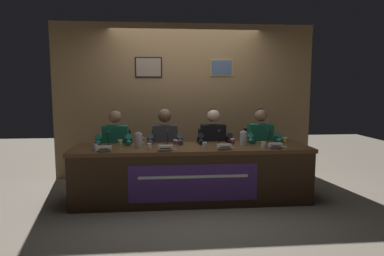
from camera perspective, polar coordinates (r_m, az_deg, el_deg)
ground_plane at (r=4.77m, az=0.00°, el=-11.97°), size 12.00×12.00×0.00m
wall_back_panelled at (r=5.81m, az=-1.16°, el=4.53°), size 4.39×0.14×2.60m
conference_table at (r=4.52m, az=0.12°, el=-6.29°), size 3.19×0.81×0.75m
chair_far_left at (r=5.24m, az=-12.51°, el=-5.45°), size 0.44×0.44×0.90m
panelist_far_left at (r=5.00m, az=-12.88°, el=-2.84°), size 0.51×0.48×1.23m
nameplate_far_left at (r=4.32m, az=-14.59°, el=-3.42°), size 0.17×0.06×0.08m
juice_glass_far_left at (r=4.45m, az=-12.00°, el=-2.45°), size 0.06×0.06×0.12m
water_cup_far_left at (r=4.45m, az=-16.00°, el=-3.18°), size 0.06×0.06×0.08m
microphone_far_left at (r=4.59m, az=-14.03°, el=-2.36°), size 0.06×0.17×0.22m
chair_center_left at (r=5.20m, az=-4.57°, el=-5.41°), size 0.44×0.44×0.90m
panelist_center_left at (r=4.95m, az=-4.57°, el=-2.78°), size 0.51×0.48×1.23m
nameplate_center_left at (r=4.25m, az=-4.52°, el=-3.38°), size 0.18×0.06×0.08m
juice_glass_center_left at (r=4.36m, az=-2.81°, el=-2.48°), size 0.06×0.06×0.12m
water_cup_center_left at (r=4.37m, az=-7.20°, el=-3.15°), size 0.06×0.06×0.08m
microphone_center_left at (r=4.50m, az=-4.10°, el=-2.35°), size 0.06×0.17×0.22m
chair_center_right at (r=5.26m, az=3.35°, el=-5.27°), size 0.44×0.44×0.90m
panelist_center_right at (r=5.01m, az=3.71°, el=-2.65°), size 0.51×0.48×1.23m
nameplate_center_right at (r=4.33m, az=5.51°, el=-3.19°), size 0.19×0.06×0.08m
juice_glass_center_right at (r=4.48m, az=6.87°, el=-2.26°), size 0.06×0.06×0.12m
water_cup_center_right at (r=4.42m, az=2.13°, el=-2.99°), size 0.06×0.06×0.08m
microphone_center_right at (r=4.59m, az=4.74°, el=-2.17°), size 0.06×0.17×0.22m
chair_far_right at (r=5.41m, az=10.96°, el=-5.04°), size 0.44×0.44×0.90m
panelist_far_right at (r=5.17m, az=11.64°, el=-2.49°), size 0.51×0.48×1.23m
nameplate_far_right at (r=4.53m, az=13.94°, el=-2.92°), size 0.18×0.06×0.08m
juice_glass_far_right at (r=4.71m, az=15.47°, el=-2.03°), size 0.06×0.06×0.12m
water_cup_far_right at (r=4.55m, az=11.99°, el=-2.84°), size 0.06×0.06×0.08m
microphone_far_right at (r=4.77m, az=12.95°, el=-1.97°), size 0.06×0.17×0.22m
water_pitcher_left_side at (r=4.56m, az=-9.00°, el=-2.04°), size 0.15×0.10×0.21m
water_pitcher_right_side at (r=4.71m, az=8.70°, el=-1.74°), size 0.15×0.10×0.21m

